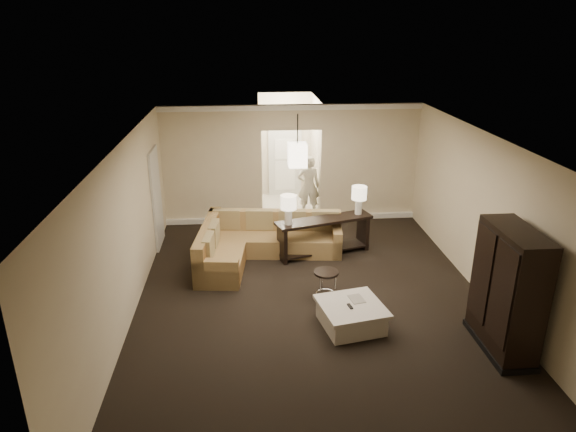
{
  "coord_description": "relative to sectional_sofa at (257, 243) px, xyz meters",
  "views": [
    {
      "loc": [
        -1.09,
        -7.62,
        4.56
      ],
      "look_at": [
        -0.33,
        1.2,
        1.18
      ],
      "focal_mm": 32.0,
      "sensor_mm": 36.0,
      "label": 1
    }
  ],
  "objects": [
    {
      "name": "armoire",
      "position": [
        3.48,
        -3.4,
        0.57
      ],
      "size": [
        0.56,
        1.32,
        1.89
      ],
      "color": "black",
      "rests_on": "ground"
    },
    {
      "name": "wall_right",
      "position": [
        3.89,
        -1.94,
        1.07
      ],
      "size": [
        0.04,
        8.0,
        2.8
      ],
      "primitive_type": "cube",
      "color": "beige",
      "rests_on": "ground"
    },
    {
      "name": "wall_front",
      "position": [
        0.89,
        -5.94,
        1.07
      ],
      "size": [
        6.0,
        0.04,
        2.8
      ],
      "primitive_type": "cube",
      "color": "beige",
      "rests_on": "ground"
    },
    {
      "name": "table_lamp_left",
      "position": [
        0.62,
        -0.16,
        0.85
      ],
      "size": [
        0.31,
        0.31,
        0.6
      ],
      "color": "white",
      "rests_on": "console_table"
    },
    {
      "name": "crown_molding",
      "position": [
        0.89,
        2.01,
        2.4
      ],
      "size": [
        6.0,
        0.1,
        0.12
      ],
      "primitive_type": "cube",
      "color": "white",
      "rests_on": "wall_back"
    },
    {
      "name": "table_lamp_right",
      "position": [
        2.12,
        0.29,
        0.85
      ],
      "size": [
        0.31,
        0.31,
        0.6
      ],
      "color": "white",
      "rests_on": "console_table"
    },
    {
      "name": "baseboard",
      "position": [
        0.89,
        2.01,
        -0.27
      ],
      "size": [
        6.0,
        0.1,
        0.12
      ],
      "primitive_type": "cube",
      "color": "white",
      "rests_on": "ground"
    },
    {
      "name": "side_door",
      "position": [
        -2.08,
        0.86,
        0.72
      ],
      "size": [
        0.05,
        0.9,
        2.1
      ],
      "primitive_type": "cube",
      "color": "silver",
      "rests_on": "ground"
    },
    {
      "name": "wall_back",
      "position": [
        0.89,
        2.06,
        1.07
      ],
      "size": [
        6.0,
        0.04,
        2.8
      ],
      "primitive_type": "cube",
      "color": "beige",
      "rests_on": "ground"
    },
    {
      "name": "ground",
      "position": [
        0.89,
        -1.94,
        -0.33
      ],
      "size": [
        8.0,
        8.0,
        0.0
      ],
      "primitive_type": "plane",
      "color": "black",
      "rests_on": "ground"
    },
    {
      "name": "wall_left",
      "position": [
        -2.11,
        -1.94,
        1.07
      ],
      "size": [
        0.04,
        8.0,
        2.8
      ],
      "primitive_type": "cube",
      "color": "beige",
      "rests_on": "ground"
    },
    {
      "name": "sectional_sofa",
      "position": [
        0.0,
        0.0,
        0.0
      ],
      "size": [
        2.99,
        2.3,
        0.83
      ],
      "rotation": [
        0.0,
        0.0,
        -0.11
      ],
      "color": "brown",
      "rests_on": "ground"
    },
    {
      "name": "ceiling",
      "position": [
        0.89,
        -1.94,
        2.47
      ],
      "size": [
        6.0,
        8.0,
        0.02
      ],
      "primitive_type": "cube",
      "color": "silver",
      "rests_on": "wall_back"
    },
    {
      "name": "coffee_table",
      "position": [
        1.4,
        -2.66,
        -0.13
      ],
      "size": [
        1.14,
        1.14,
        0.41
      ],
      "rotation": [
        0.0,
        0.0,
        0.2
      ],
      "color": "beige",
      "rests_on": "ground"
    },
    {
      "name": "drink_table",
      "position": [
        1.14,
        -1.77,
        0.05
      ],
      "size": [
        0.43,
        0.43,
        0.53
      ],
      "rotation": [
        0.0,
        0.0,
        -0.26
      ],
      "color": "black",
      "rests_on": "ground"
    },
    {
      "name": "foyer",
      "position": [
        0.89,
        3.4,
        0.97
      ],
      "size": [
        1.44,
        2.02,
        2.8
      ],
      "color": "beige",
      "rests_on": "ground"
    },
    {
      "name": "console_table",
      "position": [
        1.37,
        0.06,
        0.13
      ],
      "size": [
        2.07,
        1.03,
        0.78
      ],
      "rotation": [
        0.0,
        0.0,
        0.29
      ],
      "color": "black",
      "rests_on": "ground"
    },
    {
      "name": "pendant_light",
      "position": [
        0.89,
        0.76,
        1.62
      ],
      "size": [
        0.38,
        0.38,
        1.09
      ],
      "color": "black",
      "rests_on": "ceiling"
    },
    {
      "name": "person",
      "position": [
        1.34,
        2.38,
        0.5
      ],
      "size": [
        0.6,
        0.4,
        1.67
      ],
      "primitive_type": "imported",
      "rotation": [
        0.0,
        0.0,
        3.14
      ],
      "color": "beige",
      "rests_on": "ground"
    }
  ]
}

